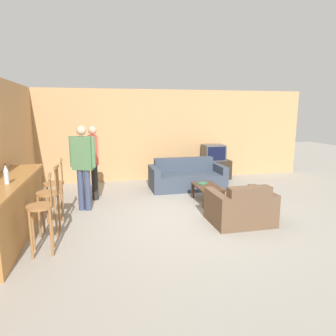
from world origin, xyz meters
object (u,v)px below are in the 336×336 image
object	(u,v)px
coffee_table	(207,188)
tv	(213,153)
tv_unit	(213,170)
bottle	(6,175)
person_by_counter	(83,163)
person_by_window	(94,158)
book_on_table	(202,183)
bar_chair_mid	(49,199)
couch_far	(187,178)
bar_chair_near	(42,213)
bar_chair_far	(55,189)
armchair_near	(241,208)

from	to	relation	value
coffee_table	tv	world-z (taller)	tv
tv_unit	tv	world-z (taller)	tv
bottle	coffee_table	bearing A→B (deg)	20.73
tv	person_by_counter	bearing A→B (deg)	-149.95
person_by_window	book_on_table	bearing A→B (deg)	-14.43
person_by_counter	tv	bearing A→B (deg)	30.05
bar_chair_mid	couch_far	distance (m)	3.86
bar_chair_near	bottle	distance (m)	0.82
bar_chair_far	person_by_window	distance (m)	1.47
bottle	couch_far	bearing A→B (deg)	36.83
bar_chair_far	tv	distance (m)	4.84
bar_chair_near	book_on_table	bearing A→B (deg)	32.86
bar_chair_far	coffee_table	bearing A→B (deg)	7.81
armchair_near	person_by_counter	bearing A→B (deg)	153.18
couch_far	book_on_table	xyz separation A→B (m)	(0.05, -1.08, 0.11)
armchair_near	person_by_window	size ratio (longest dim) A/B	0.64
bar_chair_mid	person_by_window	bearing A→B (deg)	70.07
bar_chair_mid	bottle	size ratio (longest dim) A/B	3.83
couch_far	book_on_table	bearing A→B (deg)	-87.26
bar_chair_far	tv_unit	size ratio (longest dim) A/B	1.14
bar_chair_near	coffee_table	bearing A→B (deg)	29.80
tv	book_on_table	size ratio (longest dim) A/B	2.36
tv_unit	person_by_counter	xyz separation A→B (m)	(-3.61, -2.09, 0.70)
bar_chair_near	armchair_near	distance (m)	3.31
book_on_table	person_by_window	distance (m)	2.53
bar_chair_mid	tv	distance (m)	5.23
bar_chair_near	person_by_counter	world-z (taller)	person_by_counter
bar_chair_far	bottle	bearing A→B (deg)	-118.52
armchair_near	person_by_window	bearing A→B (deg)	139.93
couch_far	tv	world-z (taller)	tv
tv	person_by_counter	size ratio (longest dim) A/B	0.35
tv_unit	book_on_table	distance (m)	2.20
bottle	armchair_near	bearing A→B (deg)	0.49
bar_chair_mid	book_on_table	world-z (taller)	bar_chair_mid
tv_unit	person_by_window	xyz separation A→B (m)	(-3.41, -1.33, 0.67)
coffee_table	book_on_table	bearing A→B (deg)	102.70
bar_chair_far	bottle	size ratio (longest dim) A/B	3.83
bar_chair_far	tv	world-z (taller)	bar_chair_far
bar_chair_mid	book_on_table	xyz separation A→B (m)	(3.08, 1.30, -0.22)
couch_far	tv_unit	size ratio (longest dim) A/B	1.91
bottle	book_on_table	size ratio (longest dim) A/B	1.15
bar_chair_near	bar_chair_far	xyz separation A→B (m)	(0.00, 1.36, 0.00)
bar_chair_mid	armchair_near	bearing A→B (deg)	-4.35
couch_far	person_by_counter	world-z (taller)	person_by_counter
bar_chair_near	person_by_counter	distance (m)	1.95
armchair_near	coffee_table	world-z (taller)	armchair_near
person_by_window	person_by_counter	xyz separation A→B (m)	(-0.20, -0.76, 0.03)
armchair_near	couch_far	bearing A→B (deg)	95.03
bar_chair_mid	book_on_table	size ratio (longest dim) A/B	4.41
bar_chair_mid	coffee_table	xyz separation A→B (m)	(3.13, 1.10, -0.29)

